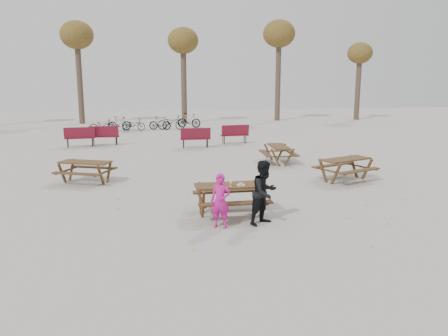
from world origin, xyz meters
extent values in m
plane|color=gray|center=(0.00, 0.00, 0.00)|extent=(80.00, 80.00, 0.00)
cube|color=#362313|center=(0.00, 0.00, 0.75)|extent=(1.80, 0.70, 0.05)
cube|color=#362313|center=(0.00, -0.60, 0.45)|extent=(1.80, 0.25, 0.05)
cube|color=#362313|center=(0.00, 0.60, 0.45)|extent=(1.80, 0.25, 0.05)
cylinder|color=#362313|center=(-0.75, -0.30, 0.36)|extent=(0.08, 0.08, 0.73)
cylinder|color=#362313|center=(-0.75, 0.30, 0.36)|extent=(0.08, 0.08, 0.73)
cylinder|color=#362313|center=(0.75, -0.30, 0.36)|extent=(0.08, 0.08, 0.73)
cylinder|color=#362313|center=(0.75, 0.30, 0.36)|extent=(0.08, 0.08, 0.73)
cube|color=white|center=(0.21, -0.19, 0.79)|extent=(0.18, 0.11, 0.03)
ellipsoid|color=tan|center=(0.21, -0.19, 0.83)|extent=(0.14, 0.06, 0.05)
cylinder|color=silver|center=(-0.04, -0.19, 0.85)|extent=(0.06, 0.06, 0.15)
cylinder|color=#ED590C|center=(-0.04, -0.19, 0.83)|extent=(0.07, 0.07, 0.05)
cylinder|color=white|center=(-0.04, -0.19, 0.94)|extent=(0.03, 0.03, 0.02)
imported|color=#BE177F|center=(-0.43, -0.96, 0.63)|extent=(0.55, 0.46, 1.27)
imported|color=black|center=(0.63, -0.88, 0.76)|extent=(0.94, 0.89, 1.53)
imported|color=black|center=(-4.86, 19.06, 0.44)|extent=(1.70, 0.70, 0.87)
imported|color=black|center=(-3.83, 20.02, 0.47)|extent=(1.64, 0.84, 0.95)
imported|color=black|center=(-2.86, 19.47, 0.41)|extent=(1.66, 1.04, 0.83)
imported|color=black|center=(-1.09, 19.91, 0.45)|extent=(1.57, 0.77, 0.91)
imported|color=black|center=(-0.33, 19.90, 0.50)|extent=(2.00, 1.07, 1.00)
imported|color=black|center=(1.02, 21.00, 0.51)|extent=(1.77, 1.05, 1.03)
cylinder|color=#382B21|center=(-7.00, 25.50, 3.15)|extent=(0.44, 0.44, 6.30)
ellipsoid|color=brown|center=(-7.00, 25.50, 6.75)|extent=(2.52, 2.52, 2.14)
cylinder|color=#382B21|center=(1.00, 24.50, 2.97)|extent=(0.44, 0.44, 5.95)
ellipsoid|color=brown|center=(1.00, 24.50, 6.38)|extent=(2.38, 2.38, 2.02)
cylinder|color=#382B21|center=(9.00, 25.50, 3.32)|extent=(0.44, 0.44, 6.65)
ellipsoid|color=brown|center=(9.00, 25.50, 7.12)|extent=(2.66, 2.66, 2.26)
cylinder|color=#382B21|center=(16.00, 25.00, 2.62)|extent=(0.44, 0.44, 5.25)
ellipsoid|color=brown|center=(16.00, 25.00, 5.62)|extent=(2.10, 2.10, 1.79)
camera|label=1|loc=(-2.05, -10.46, 3.34)|focal=35.00mm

